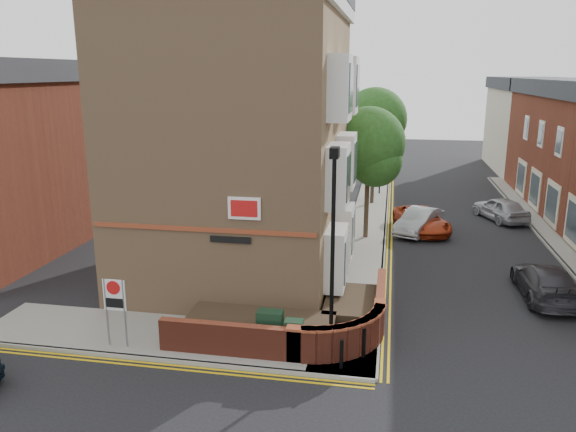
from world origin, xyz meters
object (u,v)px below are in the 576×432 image
(lamppost, at_px, (333,253))
(zone_sign, at_px, (115,300))
(utility_cabinet_large, at_px, (270,329))
(silver_car_near, at_px, (419,221))

(lamppost, xyz_separation_m, zone_sign, (-6.60, -0.70, -1.70))
(utility_cabinet_large, xyz_separation_m, silver_car_near, (5.06, 14.29, -0.06))
(utility_cabinet_large, bearing_deg, silver_car_near, 70.49)
(silver_car_near, bearing_deg, lamppost, -78.74)
(utility_cabinet_large, relative_size, zone_sign, 0.55)
(utility_cabinet_large, xyz_separation_m, zone_sign, (-4.70, -0.80, 0.92))
(lamppost, bearing_deg, silver_car_near, 77.60)
(lamppost, relative_size, zone_sign, 2.86)
(zone_sign, xyz_separation_m, silver_car_near, (9.76, 15.10, -0.98))
(utility_cabinet_large, distance_m, silver_car_near, 15.16)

